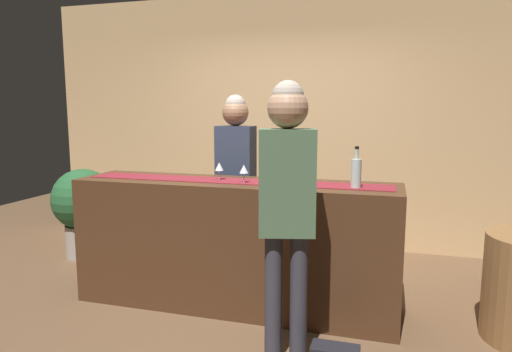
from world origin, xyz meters
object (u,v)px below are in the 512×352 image
potted_plant_tall (83,206)px  wine_glass_mid_counter (302,169)px  wine_bottle_clear (356,173)px  wine_glass_far_end (244,170)px  wine_bottle_amber (279,169)px  customer_sipping (287,190)px  wine_glass_near_customer (219,167)px  bartender (236,167)px

potted_plant_tall → wine_glass_mid_counter: bearing=-14.7°
wine_bottle_clear → potted_plant_tall: wine_bottle_clear is taller
wine_glass_far_end → wine_bottle_amber: bearing=15.4°
customer_sipping → potted_plant_tall: bearing=137.1°
wine_glass_near_customer → customer_sipping: 0.99m
wine_glass_near_customer → potted_plant_tall: wine_glass_near_customer is taller
wine_bottle_amber → wine_glass_near_customer: bearing=177.9°
wine_bottle_amber → bartender: size_ratio=0.18×
customer_sipping → potted_plant_tall: 2.96m
wine_bottle_clear → wine_glass_far_end: size_ratio=2.10×
wine_glass_near_customer → wine_glass_mid_counter: 0.66m
wine_glass_mid_counter → wine_glass_far_end: (-0.42, -0.14, 0.00)m
bartender → customer_sipping: customer_sipping is taller
wine_glass_mid_counter → bartender: size_ratio=0.08×
wine_bottle_clear → customer_sipping: bearing=-120.6°
wine_bottle_amber → potted_plant_tall: (-2.34, 0.73, -0.58)m
wine_bottle_clear → customer_sipping: size_ratio=0.17×
bartender → customer_sipping: bearing=123.1°
wine_bottle_clear → bartender: bartender is taller
customer_sipping → wine_glass_near_customer: bearing=121.4°
wine_glass_mid_counter → customer_sipping: (0.05, -0.75, -0.03)m
bartender → customer_sipping: (0.76, -1.26, 0.03)m
wine_glass_far_end → potted_plant_tall: size_ratio=0.15×
wine_glass_mid_counter → wine_glass_far_end: bearing=-161.5°
wine_bottle_amber → potted_plant_tall: size_ratio=0.32×
bartender → potted_plant_tall: bartender is taller
potted_plant_tall → wine_bottle_clear: bearing=-15.0°
wine_glass_mid_counter → potted_plant_tall: 2.65m
bartender → potted_plant_tall: size_ratio=1.79×
wine_bottle_clear → wine_glass_near_customer: (-1.08, 0.07, -0.01)m
wine_glass_far_end → customer_sipping: customer_sipping is taller
wine_glass_near_customer → wine_glass_far_end: bearing=-21.0°
wine_glass_mid_counter → bartender: bearing=144.4°
wine_bottle_amber → wine_glass_mid_counter: wine_bottle_amber is taller
wine_glass_mid_counter → wine_glass_far_end: 0.45m
wine_glass_near_customer → bartender: bartender is taller
wine_bottle_clear → customer_sipping: customer_sipping is taller
bartender → potted_plant_tall: (-1.79, 0.15, -0.51)m
wine_bottle_clear → wine_glass_near_customer: wine_bottle_clear is taller
wine_bottle_amber → bartender: (-0.55, 0.58, -0.07)m
wine_glass_far_end → potted_plant_tall: wine_glass_far_end is taller
wine_glass_near_customer → wine_glass_mid_counter: bearing=4.4°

